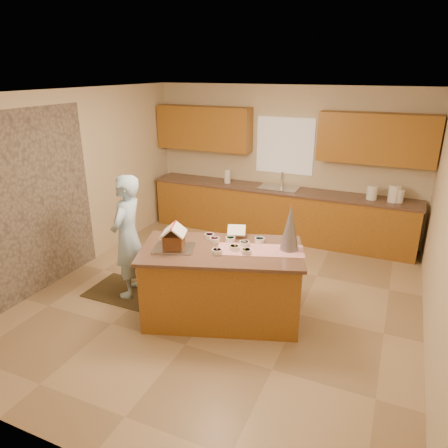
{
  "coord_description": "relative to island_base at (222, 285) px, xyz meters",
  "views": [
    {
      "loc": [
        1.98,
        -4.55,
        2.96
      ],
      "look_at": [
        -0.1,
        0.2,
        1.0
      ],
      "focal_mm": 33.11,
      "sensor_mm": 36.0,
      "label": 1
    }
  ],
  "objects": [
    {
      "name": "floor",
      "position": [
        -0.15,
        0.44,
        -0.45
      ],
      "size": [
        5.5,
        5.5,
        0.0
      ],
      "primitive_type": "plane",
      "color": "tan",
      "rests_on": "ground"
    },
    {
      "name": "ceiling",
      "position": [
        -0.15,
        0.44,
        2.25
      ],
      "size": [
        5.5,
        5.5,
        0.0
      ],
      "primitive_type": "plane",
      "color": "silver",
      "rests_on": "floor"
    },
    {
      "name": "wall_back",
      "position": [
        -0.15,
        3.19,
        0.9
      ],
      "size": [
        5.5,
        5.5,
        0.0
      ],
      "primitive_type": "plane",
      "color": "beige",
      "rests_on": "floor"
    },
    {
      "name": "wall_front",
      "position": [
        -0.15,
        -2.31,
        0.9
      ],
      "size": [
        5.5,
        5.5,
        0.0
      ],
      "primitive_type": "plane",
      "color": "beige",
      "rests_on": "floor"
    },
    {
      "name": "wall_left",
      "position": [
        -2.65,
        0.44,
        0.9
      ],
      "size": [
        5.5,
        5.5,
        0.0
      ],
      "primitive_type": "plane",
      "color": "beige",
      "rests_on": "floor"
    },
    {
      "name": "wall_right",
      "position": [
        2.35,
        0.44,
        0.9
      ],
      "size": [
        5.5,
        5.5,
        0.0
      ],
      "primitive_type": "plane",
      "color": "beige",
      "rests_on": "floor"
    },
    {
      "name": "stone_accent",
      "position": [
        -2.63,
        -0.36,
        0.8
      ],
      "size": [
        0.0,
        2.5,
        2.5
      ],
      "primitive_type": "plane",
      "rotation": [
        1.57,
        0.0,
        1.57
      ],
      "color": "gray",
      "rests_on": "wall_left"
    },
    {
      "name": "window_curtain",
      "position": [
        -0.15,
        3.16,
        1.2
      ],
      "size": [
        1.05,
        0.03,
        1.0
      ],
      "primitive_type": "cube",
      "color": "white",
      "rests_on": "wall_back"
    },
    {
      "name": "back_counter_base",
      "position": [
        -0.15,
        2.89,
        -0.01
      ],
      "size": [
        4.8,
        0.6,
        0.88
      ],
      "primitive_type": "cube",
      "color": "#95651E",
      "rests_on": "floor"
    },
    {
      "name": "back_counter_top",
      "position": [
        -0.15,
        2.89,
        0.45
      ],
      "size": [
        4.85,
        0.63,
        0.04
      ],
      "primitive_type": "cube",
      "color": "brown",
      "rests_on": "back_counter_base"
    },
    {
      "name": "upper_cabinet_left",
      "position": [
        -1.7,
        3.01,
        1.45
      ],
      "size": [
        1.85,
        0.35,
        0.8
      ],
      "primitive_type": "cube",
      "color": "#9E6D22",
      "rests_on": "wall_back"
    },
    {
      "name": "upper_cabinet_right",
      "position": [
        1.4,
        3.01,
        1.45
      ],
      "size": [
        1.85,
        0.35,
        0.8
      ],
      "primitive_type": "cube",
      "color": "#9E6D22",
      "rests_on": "wall_back"
    },
    {
      "name": "sink",
      "position": [
        -0.15,
        2.89,
        0.44
      ],
      "size": [
        0.7,
        0.45,
        0.12
      ],
      "primitive_type": "cube",
      "color": "silver",
      "rests_on": "back_counter_top"
    },
    {
      "name": "faucet",
      "position": [
        -0.15,
        3.07,
        0.61
      ],
      "size": [
        0.03,
        0.03,
        0.28
      ],
      "primitive_type": "cylinder",
      "color": "silver",
      "rests_on": "back_counter_top"
    },
    {
      "name": "island_base",
      "position": [
        0.0,
        0.0,
        0.0
      ],
      "size": [
        2.04,
        1.46,
        0.9
      ],
      "primitive_type": "cube",
      "rotation": [
        0.0,
        0.0,
        0.32
      ],
      "color": "#95651E",
      "rests_on": "floor"
    },
    {
      "name": "island_top",
      "position": [
        0.0,
        0.0,
        0.47
      ],
      "size": [
        2.14,
        1.56,
        0.04
      ],
      "primitive_type": "cube",
      "rotation": [
        0.0,
        0.0,
        0.32
      ],
      "color": "brown",
      "rests_on": "island_base"
    },
    {
      "name": "table_runner",
      "position": [
        0.44,
        0.15,
        0.49
      ],
      "size": [
        1.09,
        0.67,
        0.01
      ],
      "primitive_type": "cube",
      "rotation": [
        0.0,
        0.0,
        0.32
      ],
      "color": "#9E0B1B",
      "rests_on": "island_top"
    },
    {
      "name": "baking_tray",
      "position": [
        -0.52,
        -0.23,
        0.5
      ],
      "size": [
        0.56,
        0.48,
        0.03
      ],
      "primitive_type": "cube",
      "rotation": [
        0.0,
        0.0,
        0.32
      ],
      "color": "silver",
      "rests_on": "island_top"
    },
    {
      "name": "cookbook",
      "position": [
        0.02,
        0.42,
        0.58
      ],
      "size": [
        0.27,
        0.24,
        0.1
      ],
      "primitive_type": "cube",
      "rotation": [
        -1.13,
        0.0,
        0.32
      ],
      "color": "white",
      "rests_on": "island_top"
    },
    {
      "name": "tinsel_tree",
      "position": [
        0.74,
        0.3,
        0.77
      ],
      "size": [
        0.28,
        0.28,
        0.56
      ],
      "primitive_type": "cone",
      "rotation": [
        0.0,
        0.0,
        0.32
      ],
      "color": "#A6A5B1",
      "rests_on": "island_top"
    },
    {
      "name": "rug",
      "position": [
        -1.44,
        0.03,
        -0.44
      ],
      "size": [
        1.14,
        0.75,
        0.01
      ],
      "primitive_type": "cube",
      "color": "black",
      "rests_on": "floor"
    },
    {
      "name": "boy",
      "position": [
        -1.39,
        0.03,
        0.41
      ],
      "size": [
        0.5,
        0.67,
        1.69
      ],
      "primitive_type": "imported",
      "rotation": [
        0.0,
        0.0,
        -1.41
      ],
      "color": "#A9D0F0",
      "rests_on": "rug"
    },
    {
      "name": "canister_a",
      "position": [
        1.45,
        2.89,
        0.59
      ],
      "size": [
        0.17,
        0.17,
        0.23
      ],
      "primitive_type": "cylinder",
      "color": "white",
      "rests_on": "back_counter_top"
    },
    {
      "name": "canister_b",
      "position": [
        1.79,
        2.89,
        0.61
      ],
      "size": [
        0.19,
        0.19,
        0.28
      ],
      "primitive_type": "cylinder",
      "color": "white",
      "rests_on": "back_counter_top"
    },
    {
      "name": "canister_c",
      "position": [
        1.86,
        2.89,
        0.58
      ],
      "size": [
        0.15,
        0.15,
        0.21
      ],
      "primitive_type": "cylinder",
      "color": "white",
      "rests_on": "back_counter_top"
    },
    {
      "name": "paper_towel",
      "position": [
        -1.16,
        2.89,
        0.6
      ],
      "size": [
        0.12,
        0.12,
        0.26
      ],
      "primitive_type": "cylinder",
      "color": "white",
      "rests_on": "back_counter_top"
    },
    {
      "name": "gingerbread_house",
      "position": [
        -0.52,
        -0.23,
        0.62
      ],
      "size": [
        0.36,
        0.36,
        0.29
      ],
      "color": "brown",
      "rests_on": "baking_tray"
    },
    {
      "name": "candy_bowls",
      "position": [
        0.08,
        0.14,
        0.52
      ],
      "size": [
        0.75,
        0.64,
        0.06
      ],
      "color": "#8A2E6E",
      "rests_on": "island_top"
    }
  ]
}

